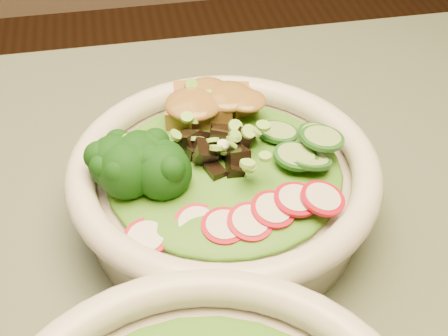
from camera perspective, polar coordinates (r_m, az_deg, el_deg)
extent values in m
cube|color=#485345|center=(0.45, 9.33, -14.85)|extent=(1.20, 0.80, 0.03)
cylinder|color=beige|center=(0.48, 0.00, -2.64)|extent=(0.21, 0.21, 0.04)
torus|color=beige|center=(0.46, 0.00, -0.01)|extent=(0.23, 0.23, 0.02)
ellipsoid|color=#326A16|center=(0.46, 0.00, 0.09)|extent=(0.18, 0.18, 0.02)
ellipsoid|color=brown|center=(0.49, -1.39, 6.03)|extent=(0.06, 0.05, 0.01)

